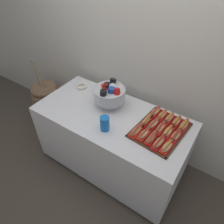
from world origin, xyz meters
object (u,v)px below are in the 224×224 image
(hot_dog_11, at_px, (162,115))
(punch_bowl, at_px, (110,94))
(buffet_table, at_px, (112,140))
(hot_dog_14, at_px, (184,125))
(donut, at_px, (82,86))
(hot_dog_6, at_px, (153,124))
(hot_dog_2, at_px, (151,138))
(hot_dog_5, at_px, (146,120))
(serving_tray, at_px, (160,130))
(hot_dog_10, at_px, (155,112))
(hot_dog_12, at_px, (169,118))
(hot_dog_4, at_px, (167,147))
(hot_dog_13, at_px, (176,122))
(hot_dog_3, at_px, (159,143))
(floor_vase, at_px, (47,102))
(hot_dog_1, at_px, (144,134))
(hot_dog_0, at_px, (136,130))
(cup_stack, at_px, (105,124))
(hot_dog_9, at_px, (176,136))
(hot_dog_8, at_px, (168,132))
(hot_dog_7, at_px, (160,128))

(hot_dog_11, height_order, punch_bowl, punch_bowl)
(buffet_table, distance_m, hot_dog_14, 0.79)
(donut, bearing_deg, hot_dog_6, -8.24)
(donut, bearing_deg, hot_dog_2, -16.74)
(hot_dog_5, bearing_deg, serving_tray, -5.18)
(hot_dog_10, bearing_deg, hot_dog_12, -5.18)
(hot_dog_2, bearing_deg, punch_bowl, 159.79)
(hot_dog_4, height_order, hot_dog_13, same)
(serving_tray, xyz_separation_m, hot_dog_11, (-0.06, 0.17, 0.03))
(hot_dog_3, bearing_deg, serving_tray, 109.26)
(hot_dog_11, relative_size, hot_dog_14, 0.97)
(floor_vase, distance_m, hot_dog_13, 1.91)
(punch_bowl, bearing_deg, hot_dog_6, -4.45)
(hot_dog_6, bearing_deg, hot_dog_1, -95.18)
(donut, bearing_deg, hot_dog_14, 0.09)
(serving_tray, relative_size, hot_dog_0, 3.02)
(hot_dog_11, relative_size, cup_stack, 1.19)
(serving_tray, xyz_separation_m, hot_dog_10, (-0.13, 0.18, 0.03))
(hot_dog_3, bearing_deg, hot_dog_5, 138.57)
(hot_dog_5, relative_size, hot_dog_11, 1.06)
(hot_dog_0, height_order, hot_dog_9, hot_dog_0)
(buffet_table, xyz_separation_m, hot_dog_0, (0.32, -0.08, 0.40))
(hot_dog_8, bearing_deg, hot_dog_10, 138.57)
(floor_vase, bearing_deg, hot_dog_4, -8.95)
(hot_dog_5, height_order, donut, hot_dog_5)
(hot_dog_2, relative_size, donut, 1.18)
(hot_dog_0, distance_m, hot_dog_7, 0.22)
(hot_dog_3, xyz_separation_m, hot_dog_7, (-0.06, 0.17, 0.00))
(hot_dog_11, relative_size, punch_bowl, 0.53)
(hot_dog_3, xyz_separation_m, hot_dog_8, (0.01, 0.16, -0.00))
(hot_dog_9, relative_size, hot_dog_12, 1.04)
(hot_dog_13, relative_size, punch_bowl, 0.50)
(hot_dog_10, distance_m, donut, 0.92)
(hot_dog_0, xyz_separation_m, hot_dog_8, (0.24, 0.14, -0.00))
(serving_tray, height_order, hot_dog_14, hot_dog_14)
(floor_vase, distance_m, hot_dog_7, 1.83)
(hot_dog_3, relative_size, donut, 1.40)
(hot_dog_7, bearing_deg, hot_dog_11, 109.26)
(serving_tray, xyz_separation_m, cup_stack, (-0.43, -0.27, 0.07))
(hot_dog_4, relative_size, punch_bowl, 0.50)
(hot_dog_4, bearing_deg, hot_dog_0, 174.82)
(hot_dog_5, distance_m, hot_dog_12, 0.22)
(hot_dog_9, xyz_separation_m, donut, (-1.21, 0.16, -0.02))
(cup_stack, bearing_deg, hot_dog_10, 56.68)
(hot_dog_11, bearing_deg, hot_dog_6, -95.18)
(cup_stack, bearing_deg, hot_dog_11, 50.04)
(floor_vase, distance_m, hot_dog_4, 1.98)
(hot_dog_3, distance_m, hot_dog_14, 0.34)
(hot_dog_13, xyz_separation_m, cup_stack, (-0.52, -0.42, 0.04))
(hot_dog_9, height_order, punch_bowl, punch_bowl)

